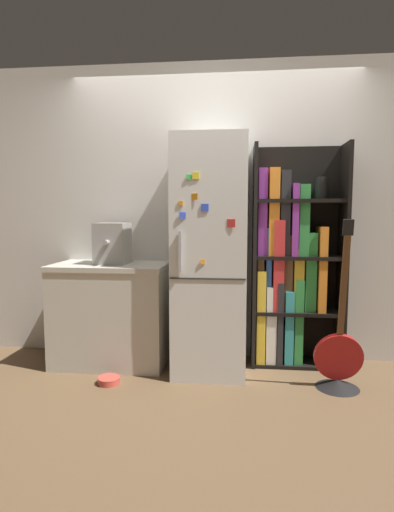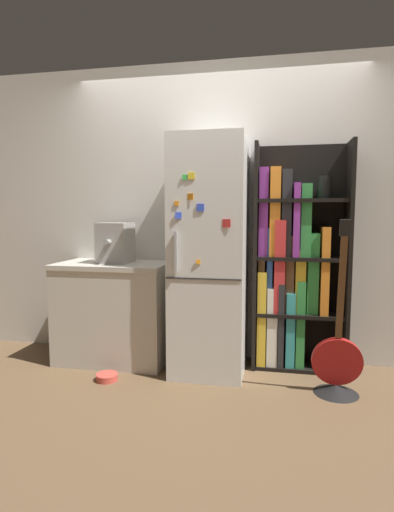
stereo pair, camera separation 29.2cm
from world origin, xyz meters
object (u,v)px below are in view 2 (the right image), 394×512
(refrigerator, at_px, (210,257))
(guitar, at_px, (337,370))
(bookshelf, at_px, (291,268))
(espresso_machine, at_px, (116,243))
(pet_bowl, at_px, (107,376))

(refrigerator, relative_size, guitar, 1.51)
(refrigerator, relative_size, bookshelf, 1.01)
(espresso_machine, height_order, pet_bowl, espresso_machine)
(pet_bowl, bearing_deg, espresso_machine, 101.63)
(bookshelf, bearing_deg, refrigerator, -163.90)
(refrigerator, xyz_separation_m, guitar, (0.97, -0.29, -0.77))
(refrigerator, bearing_deg, bookshelf, 16.10)
(guitar, bearing_deg, pet_bowl, -176.79)
(bookshelf, distance_m, guitar, 0.88)
(guitar, relative_size, pet_bowl, 7.27)
(bookshelf, xyz_separation_m, guitar, (0.32, -0.48, -0.67))
(espresso_machine, bearing_deg, pet_bowl, -78.37)
(refrigerator, height_order, espresso_machine, refrigerator)
(guitar, xyz_separation_m, pet_bowl, (-1.72, -0.10, -0.15))
(bookshelf, distance_m, pet_bowl, 1.72)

